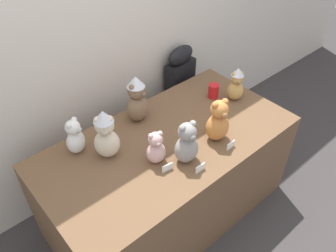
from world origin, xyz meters
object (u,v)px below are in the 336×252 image
at_px(instrument_case, 179,96).
at_px(teddy_bear_ash, 187,144).
at_px(teddy_bear_blush, 156,148).
at_px(teddy_bear_cream, 106,135).
at_px(teddy_bear_ginger, 218,122).
at_px(teddy_bear_honey, 236,84).
at_px(teddy_bear_snow, 75,137).
at_px(display_table, 168,178).
at_px(party_cup_red, 213,91).
at_px(teddy_bear_mocha, 137,99).

bearing_deg(instrument_case, teddy_bear_ash, -138.07).
xyz_separation_m(teddy_bear_ash, teddy_bear_blush, (-0.15, 0.11, -0.03)).
height_order(teddy_bear_blush, teddy_bear_cream, teddy_bear_cream).
distance_m(instrument_case, teddy_bear_ginger, 0.95).
distance_m(teddy_bear_honey, teddy_bear_cream, 1.06).
xyz_separation_m(teddy_bear_honey, teddy_bear_blush, (-0.86, -0.12, -0.02)).
bearing_deg(teddy_bear_snow, display_table, -60.73).
xyz_separation_m(teddy_bear_snow, party_cup_red, (1.08, -0.16, -0.06)).
xyz_separation_m(display_table, teddy_bear_mocha, (-0.02, 0.30, 0.55)).
relative_size(instrument_case, teddy_bear_honey, 3.67).
bearing_deg(teddy_bear_snow, teddy_bear_mocha, -29.41).
bearing_deg(instrument_case, party_cup_red, -105.10).
bearing_deg(teddy_bear_ash, party_cup_red, 39.05).
distance_m(teddy_bear_snow, teddy_bear_mocha, 0.49).
bearing_deg(teddy_bear_honey, teddy_bear_ginger, -123.19).
bearing_deg(teddy_bear_ash, teddy_bear_mocha, 96.98).
xyz_separation_m(teddy_bear_blush, teddy_bear_cream, (-0.19, 0.24, 0.06)).
bearing_deg(teddy_bear_ash, display_table, 89.57).
distance_m(teddy_bear_ash, teddy_bear_ginger, 0.29).
distance_m(teddy_bear_ginger, party_cup_red, 0.48).
xyz_separation_m(teddy_bear_cream, party_cup_red, (0.95, 0.00, -0.11)).
height_order(teddy_bear_mocha, teddy_bear_ginger, teddy_bear_mocha).
bearing_deg(teddy_bear_ginger, teddy_bear_honey, 40.45).
xyz_separation_m(teddy_bear_snow, teddy_bear_mocha, (0.48, 0.00, 0.06)).
relative_size(teddy_bear_mocha, teddy_bear_ginger, 1.15).
height_order(teddy_bear_snow, teddy_bear_honey, teddy_bear_honey).
bearing_deg(teddy_bear_mocha, teddy_bear_cream, -168.83).
relative_size(teddy_bear_ash, teddy_bear_blush, 1.27).
distance_m(instrument_case, teddy_bear_cream, 1.18).
height_order(teddy_bear_honey, teddy_bear_ginger, teddy_bear_ginger).
distance_m(display_table, teddy_bear_honey, 0.85).
bearing_deg(teddy_bear_cream, teddy_bear_ash, -12.70).
relative_size(teddy_bear_mocha, teddy_bear_honey, 1.31).
bearing_deg(teddy_bear_snow, instrument_case, -16.05).
bearing_deg(teddy_bear_snow, teddy_bear_ash, -77.61).
distance_m(teddy_bear_snow, teddy_bear_honey, 1.22).
height_order(display_table, teddy_bear_mocha, teddy_bear_mocha).
xyz_separation_m(teddy_bear_mocha, teddy_bear_blush, (-0.17, -0.40, -0.06)).
xyz_separation_m(instrument_case, teddy_bear_honey, (0.04, -0.56, 0.39)).
distance_m(teddy_bear_honey, party_cup_red, 0.18).
height_order(teddy_bear_blush, party_cup_red, teddy_bear_blush).
bearing_deg(teddy_bear_cream, teddy_bear_honey, 27.06).
height_order(teddy_bear_mocha, teddy_bear_honey, teddy_bear_mocha).
relative_size(teddy_bear_cream, party_cup_red, 3.16).
xyz_separation_m(teddy_bear_snow, teddy_bear_cream, (0.13, -0.16, 0.05)).
distance_m(teddy_bear_snow, teddy_bear_ash, 0.69).
xyz_separation_m(display_table, teddy_bear_ginger, (0.25, -0.20, 0.52)).
xyz_separation_m(display_table, instrument_case, (0.64, 0.58, 0.12)).
relative_size(display_table, teddy_bear_blush, 7.44).
relative_size(teddy_bear_ash, teddy_bear_honey, 1.10).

